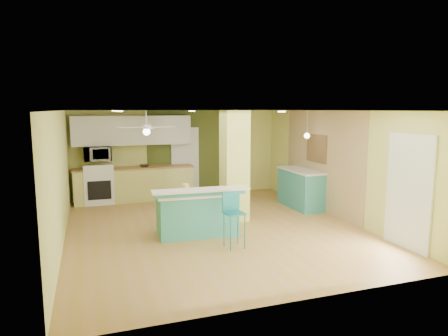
{
  "coord_description": "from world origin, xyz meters",
  "views": [
    {
      "loc": [
        -2.46,
        -7.91,
        2.53
      ],
      "look_at": [
        0.37,
        0.4,
        1.23
      ],
      "focal_mm": 32.0,
      "sensor_mm": 36.0,
      "label": 1
    }
  ],
  "objects": [
    {
      "name": "floor",
      "position": [
        0.0,
        0.0,
        -0.01
      ],
      "size": [
        6.0,
        7.0,
        0.01
      ],
      "primitive_type": "cube",
      "color": "#A77E3A",
      "rests_on": "ground"
    },
    {
      "name": "ceiling",
      "position": [
        0.0,
        0.0,
        2.5
      ],
      "size": [
        6.0,
        7.0,
        0.01
      ],
      "primitive_type": "cube",
      "color": "white",
      "rests_on": "wall_back"
    },
    {
      "name": "wall_back",
      "position": [
        0.0,
        3.5,
        1.25
      ],
      "size": [
        6.0,
        0.01,
        2.5
      ],
      "primitive_type": "cube",
      "color": "#CCCD6E",
      "rests_on": "floor"
    },
    {
      "name": "wall_front",
      "position": [
        0.0,
        -3.5,
        1.25
      ],
      "size": [
        6.0,
        0.01,
        2.5
      ],
      "primitive_type": "cube",
      "color": "#CCCD6E",
      "rests_on": "floor"
    },
    {
      "name": "wall_left",
      "position": [
        -3.0,
        0.0,
        1.25
      ],
      "size": [
        0.01,
        7.0,
        2.5
      ],
      "primitive_type": "cube",
      "color": "#CCCD6E",
      "rests_on": "floor"
    },
    {
      "name": "wall_right",
      "position": [
        3.0,
        0.0,
        1.25
      ],
      "size": [
        0.01,
        7.0,
        2.5
      ],
      "primitive_type": "cube",
      "color": "#CCCD6E",
      "rests_on": "floor"
    },
    {
      "name": "wood_panel",
      "position": [
        2.99,
        0.6,
        1.25
      ],
      "size": [
        0.02,
        3.4,
        2.5
      ],
      "primitive_type": "cube",
      "color": "#9B7D58",
      "rests_on": "floor"
    },
    {
      "name": "olive_accent",
      "position": [
        0.2,
        3.49,
        1.25
      ],
      "size": [
        2.2,
        0.02,
        2.5
      ],
      "primitive_type": "cube",
      "color": "#424B1E",
      "rests_on": "floor"
    },
    {
      "name": "interior_door",
      "position": [
        0.2,
        3.46,
        1.0
      ],
      "size": [
        0.82,
        0.05,
        2.0
      ],
      "primitive_type": "cube",
      "color": "silver",
      "rests_on": "floor"
    },
    {
      "name": "french_door",
      "position": [
        2.97,
        -2.3,
        1.05
      ],
      "size": [
        0.04,
        1.08,
        2.1
      ],
      "primitive_type": "cube",
      "color": "white",
      "rests_on": "floor"
    },
    {
      "name": "column",
      "position": [
        0.65,
        0.5,
        1.25
      ],
      "size": [
        0.55,
        0.55,
        2.5
      ],
      "primitive_type": "cube",
      "color": "#D1DA65",
      "rests_on": "floor"
    },
    {
      "name": "kitchen_run",
      "position": [
        -1.3,
        3.2,
        0.47
      ],
      "size": [
        3.25,
        0.63,
        0.94
      ],
      "color": "#C9C769",
      "rests_on": "floor"
    },
    {
      "name": "stove",
      "position": [
        -2.25,
        3.19,
        0.46
      ],
      "size": [
        0.76,
        0.66,
        1.08
      ],
      "color": "white",
      "rests_on": "floor"
    },
    {
      "name": "upper_cabinets",
      "position": [
        -1.3,
        3.32,
        1.95
      ],
      "size": [
        3.2,
        0.34,
        0.8
      ],
      "primitive_type": "cube",
      "color": "silver",
      "rests_on": "wall_back"
    },
    {
      "name": "microwave",
      "position": [
        -2.25,
        3.2,
        1.35
      ],
      "size": [
        0.7,
        0.48,
        0.39
      ],
      "primitive_type": "imported",
      "color": "silver",
      "rests_on": "wall_back"
    },
    {
      "name": "ceiling_fan",
      "position": [
        -1.1,
        2.0,
        2.08
      ],
      "size": [
        1.41,
        1.41,
        0.61
      ],
      "color": "white",
      "rests_on": "ceiling"
    },
    {
      "name": "pendant_lamp",
      "position": [
        2.65,
        0.75,
        1.88
      ],
      "size": [
        0.14,
        0.14,
        0.69
      ],
      "color": "silver",
      "rests_on": "ceiling"
    },
    {
      "name": "wall_decor",
      "position": [
        2.96,
        0.8,
        1.55
      ],
      "size": [
        0.03,
        0.9,
        0.7
      ],
      "primitive_type": "cube",
      "color": "brown",
      "rests_on": "wood_panel"
    },
    {
      "name": "peninsula",
      "position": [
        -0.44,
        -0.29,
        0.47
      ],
      "size": [
        1.9,
        1.08,
        1.01
      ],
      "rotation": [
        0.0,
        0.0,
        -0.05
      ],
      "color": "teal",
      "rests_on": "floor"
    },
    {
      "name": "bar_stool",
      "position": [
        -0.02,
        -1.23,
        0.68
      ],
      "size": [
        0.37,
        0.37,
        1.02
      ],
      "rotation": [
        0.0,
        0.0,
        0.1
      ],
      "color": "#1C7380",
      "rests_on": "floor"
    },
    {
      "name": "side_counter",
      "position": [
        2.7,
        1.06,
        0.5
      ],
      "size": [
        0.65,
        1.53,
        0.99
      ],
      "color": "teal",
      "rests_on": "floor"
    },
    {
      "name": "fruit_bowl",
      "position": [
        -1.03,
        3.18,
        0.97
      ],
      "size": [
        0.32,
        0.32,
        0.06
      ],
      "primitive_type": "imported",
      "rotation": [
        0.0,
        0.0,
        0.29
      ],
      "color": "#3C2718",
      "rests_on": "kitchen_run"
    },
    {
      "name": "canister",
      "position": [
        -0.64,
        -0.14,
        0.95
      ],
      "size": [
        0.14,
        0.14,
        0.16
      ],
      "primitive_type": "cylinder",
      "color": "gold",
      "rests_on": "peninsula"
    }
  ]
}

